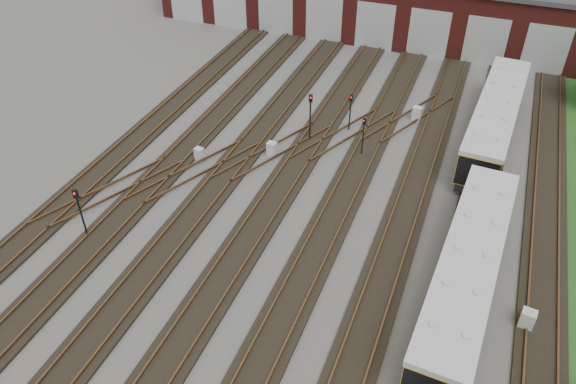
% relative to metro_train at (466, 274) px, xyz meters
% --- Properties ---
extents(ground, '(120.00, 120.00, 0.00)m').
position_rel_metro_train_xyz_m(ground, '(-10.00, -4.96, -1.90)').
color(ground, '#444240').
rests_on(ground, ground).
extents(track_network, '(30.40, 70.00, 0.33)m').
position_rel_metro_train_xyz_m(track_network, '(-10.17, -4.38, -1.79)').
color(track_network, black).
rests_on(track_network, ground).
extents(metro_train, '(3.58, 46.93, 3.06)m').
position_rel_metro_train_xyz_m(metro_train, '(0.00, 0.00, 0.00)').
color(metro_train, black).
rests_on(metro_train, ground).
extents(signal_mast_0, '(0.31, 0.29, 3.40)m').
position_rel_metro_train_xyz_m(signal_mast_0, '(-20.87, -2.91, 0.28)').
color(signal_mast_0, black).
rests_on(signal_mast_0, ground).
extents(signal_mast_1, '(0.25, 0.23, 2.98)m').
position_rel_metro_train_xyz_m(signal_mast_1, '(-8.20, 10.98, -0.01)').
color(signal_mast_1, black).
rests_on(signal_mast_1, ground).
extents(signal_mast_2, '(0.31, 0.30, 3.75)m').
position_rel_metro_train_xyz_m(signal_mast_2, '(-12.22, 11.47, 0.48)').
color(signal_mast_2, black).
rests_on(signal_mast_2, ground).
extents(signal_mast_3, '(0.27, 0.26, 2.90)m').
position_rel_metro_train_xyz_m(signal_mast_3, '(-9.99, 14.01, -0.03)').
color(signal_mast_3, black).
rests_on(signal_mast_3, ground).
extents(relay_cabinet_1, '(0.69, 0.60, 1.04)m').
position_rel_metro_train_xyz_m(relay_cabinet_1, '(-14.05, 8.75, -1.37)').
color(relay_cabinet_1, '#B8BBBD').
rests_on(relay_cabinet_1, ground).
extents(relay_cabinet_2, '(0.65, 0.57, 0.94)m').
position_rel_metro_train_xyz_m(relay_cabinet_2, '(-18.51, 6.43, -1.42)').
color(relay_cabinet_2, '#B8BBBD').
rests_on(relay_cabinet_2, ground).
extents(relay_cabinet_3, '(0.74, 0.65, 1.11)m').
position_rel_metro_train_xyz_m(relay_cabinet_3, '(-5.55, 17.22, -1.34)').
color(relay_cabinet_3, '#B8BBBD').
rests_on(relay_cabinet_3, ground).
extents(relay_cabinet_4, '(0.76, 0.66, 1.15)m').
position_rel_metro_train_xyz_m(relay_cabinet_4, '(3.22, -0.68, -1.32)').
color(relay_cabinet_4, '#B8BBBD').
rests_on(relay_cabinet_4, ground).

